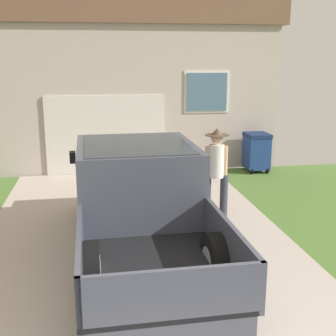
# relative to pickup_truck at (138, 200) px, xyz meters

# --- Properties ---
(pickup_truck) EXTENTS (2.11, 5.25, 1.65)m
(pickup_truck) POSITION_rel_pickup_truck_xyz_m (0.00, 0.00, 0.00)
(pickup_truck) COLOR #454956
(pickup_truck) RESTS_ON ground
(person_with_hat) EXTENTS (0.47, 0.45, 1.76)m
(person_with_hat) POSITION_rel_pickup_truck_xyz_m (1.55, 0.89, 0.25)
(person_with_hat) COLOR #333842
(person_with_hat) RESTS_ON ground
(handbag) EXTENTS (0.35, 0.18, 0.41)m
(handbag) POSITION_rel_pickup_truck_xyz_m (1.38, 0.67, -0.63)
(handbag) COLOR #B24C56
(handbag) RESTS_ON ground
(house_with_garage) EXTENTS (8.80, 5.77, 5.02)m
(house_with_garage) POSITION_rel_pickup_truck_xyz_m (0.16, 7.62, 1.79)
(house_with_garage) COLOR #BAABA2
(house_with_garage) RESTS_ON ground
(wheeled_trash_bin) EXTENTS (0.60, 0.72, 1.04)m
(wheeled_trash_bin) POSITION_rel_pickup_truck_xyz_m (3.65, 4.35, -0.18)
(wheeled_trash_bin) COLOR navy
(wheeled_trash_bin) RESTS_ON ground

